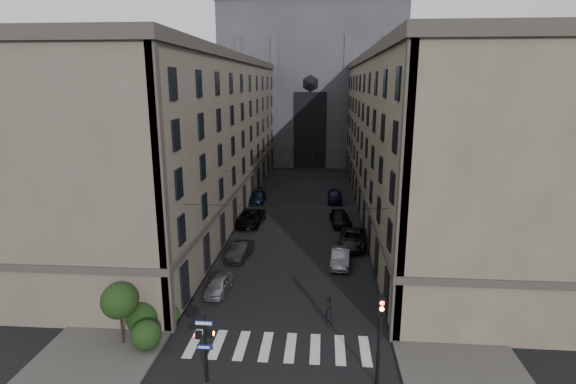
% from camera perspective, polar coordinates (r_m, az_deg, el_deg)
% --- Properties ---
extents(sidewalk_left, '(7.00, 80.00, 0.15)m').
position_cam_1_polar(sidewalk_left, '(58.80, -8.44, -1.79)').
color(sidewalk_left, '#383533').
rests_on(sidewalk_left, ground).
extents(sidewalk_right, '(7.00, 80.00, 0.15)m').
position_cam_1_polar(sidewalk_right, '(57.89, 12.29, -2.21)').
color(sidewalk_right, '#383533').
rests_on(sidewalk_right, ground).
extents(zebra_crossing, '(11.00, 3.20, 0.01)m').
position_cam_1_polar(zebra_crossing, '(28.92, -1.25, -19.06)').
color(zebra_crossing, beige).
rests_on(zebra_crossing, ground).
extents(building_left, '(13.60, 60.60, 18.85)m').
position_cam_1_polar(building_left, '(57.79, -11.63, 7.18)').
color(building_left, '#544C40').
rests_on(building_left, ground).
extents(building_right, '(13.60, 60.60, 18.85)m').
position_cam_1_polar(building_right, '(56.61, 15.74, 6.82)').
color(building_right, brown).
rests_on(building_right, ground).
extents(gothic_tower, '(35.00, 23.00, 58.00)m').
position_cam_1_polar(gothic_tower, '(94.19, 3.10, 15.02)').
color(gothic_tower, '#2D2D33').
rests_on(gothic_tower, ground).
extents(pedestrian_signal_left, '(1.02, 0.38, 4.00)m').
position_cam_1_polar(pedestrian_signal_left, '(25.34, -10.48, -18.30)').
color(pedestrian_signal_left, black).
rests_on(pedestrian_signal_left, ground).
extents(traffic_light_right, '(0.34, 0.50, 5.20)m').
position_cam_1_polar(traffic_light_right, '(24.66, 11.58, -16.71)').
color(traffic_light_right, black).
rests_on(traffic_light_right, ground).
extents(shrub_cluster, '(3.90, 4.40, 3.90)m').
position_cam_1_polar(shrub_cluster, '(30.06, -18.62, -14.52)').
color(shrub_cluster, black).
rests_on(shrub_cluster, sidewalk_left).
extents(tram_wires, '(14.00, 60.00, 0.43)m').
position_cam_1_polar(tram_wires, '(55.51, 1.88, 5.01)').
color(tram_wires, black).
rests_on(tram_wires, ground).
extents(car_left_near, '(1.81, 3.86, 1.28)m').
position_cam_1_polar(car_left_near, '(35.36, -8.78, -11.59)').
color(car_left_near, gray).
rests_on(car_left_near, ground).
extents(car_left_midnear, '(2.06, 4.52, 1.44)m').
position_cam_1_polar(car_left_midnear, '(41.59, -6.11, -7.41)').
color(car_left_midnear, black).
rests_on(car_left_midnear, ground).
extents(car_left_midfar, '(3.06, 5.99, 1.62)m').
position_cam_1_polar(car_left_midfar, '(50.83, -4.84, -3.31)').
color(car_left_midfar, black).
rests_on(car_left_midfar, ground).
extents(car_left_far, '(2.13, 5.13, 1.48)m').
position_cam_1_polar(car_left_far, '(60.27, -3.93, -0.63)').
color(car_left_far, black).
rests_on(car_left_far, ground).
extents(car_right_near, '(1.88, 4.57, 1.47)m').
position_cam_1_polar(car_right_near, '(40.07, 6.68, -8.24)').
color(car_right_near, slate).
rests_on(car_right_near, ground).
extents(car_right_midnear, '(3.42, 6.11, 1.61)m').
position_cam_1_polar(car_right_midnear, '(44.58, 8.20, -5.88)').
color(car_right_midnear, black).
rests_on(car_right_midnear, ground).
extents(car_right_midfar, '(2.59, 5.34, 1.50)m').
position_cam_1_polar(car_right_midfar, '(51.09, 6.67, -3.34)').
color(car_right_midfar, black).
rests_on(car_right_midfar, ground).
extents(car_right_far, '(1.99, 4.86, 1.65)m').
position_cam_1_polar(car_right_far, '(60.83, 5.97, -0.46)').
color(car_right_far, black).
rests_on(car_right_far, ground).
extents(pedestrian, '(0.55, 0.76, 1.95)m').
position_cam_1_polar(pedestrian, '(30.90, 5.23, -14.72)').
color(pedestrian, black).
rests_on(pedestrian, ground).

